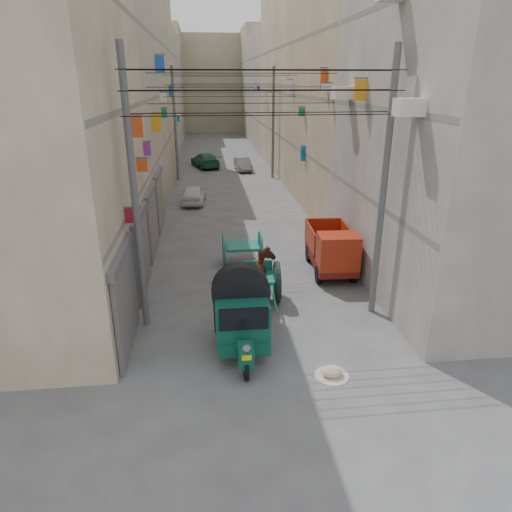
{
  "coord_description": "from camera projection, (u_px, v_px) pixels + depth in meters",
  "views": [
    {
      "loc": [
        -1.64,
        -6.74,
        7.05
      ],
      "look_at": [
        -0.13,
        6.5,
        1.9
      ],
      "focal_mm": 32.0,
      "sensor_mm": 36.0,
      "label": 1
    }
  ],
  "objects": [
    {
      "name": "utility_poles",
      "position": [
        235.0,
        144.0,
        23.28
      ],
      "size": [
        7.4,
        22.2,
        8.0
      ],
      "color": "#525255",
      "rests_on": "ground"
    },
    {
      "name": "building_row_left",
      "position": [
        123.0,
        88.0,
        37.42
      ],
      "size": [
        8.0,
        62.0,
        14.0
      ],
      "color": "beige",
      "rests_on": "ground"
    },
    {
      "name": "mini_truck",
      "position": [
        333.0,
        253.0,
        17.35
      ],
      "size": [
        1.68,
        3.43,
        1.88
      ],
      "rotation": [
        0.0,
        0.0,
        -0.06
      ],
      "color": "black",
      "rests_on": "ground"
    },
    {
      "name": "second_cart",
      "position": [
        242.0,
        248.0,
        18.38
      ],
      "size": [
        1.56,
        1.38,
        1.38
      ],
      "rotation": [
        0.0,
        0.0,
        -0.0
      ],
      "color": "#166155",
      "rests_on": "ground"
    },
    {
      "name": "ground",
      "position": [
        300.0,
        464.0,
        8.97
      ],
      "size": [
        140.0,
        140.0,
        0.0
      ],
      "primitive_type": "plane",
      "color": "#4B4B4E",
      "rests_on": "ground"
    },
    {
      "name": "distant_car_white",
      "position": [
        194.0,
        194.0,
        27.76
      ],
      "size": [
        1.56,
        3.38,
        1.12
      ],
      "primitive_type": "imported",
      "rotation": [
        0.0,
        0.0,
        3.07
      ],
      "color": "silver",
      "rests_on": "ground"
    },
    {
      "name": "feed_sack",
      "position": [
        332.0,
        371.0,
        11.59
      ],
      "size": [
        0.54,
        0.43,
        0.27
      ],
      "primitive_type": "ellipsoid",
      "color": "beige",
      "rests_on": "ground"
    },
    {
      "name": "end_cap_building",
      "position": [
        212.0,
        84.0,
        67.78
      ],
      "size": [
        22.0,
        10.0,
        13.0
      ],
      "primitive_type": "cube",
      "color": "#B0A98A",
      "rests_on": "ground"
    },
    {
      "name": "distant_car_grey",
      "position": [
        243.0,
        164.0,
        37.84
      ],
      "size": [
        1.37,
        3.31,
        1.07
      ],
      "primitive_type": "imported",
      "rotation": [
        0.0,
        0.0,
        0.08
      ],
      "color": "slate",
      "rests_on": "ground"
    },
    {
      "name": "auto_rickshaw",
      "position": [
        241.0,
        312.0,
        12.41
      ],
      "size": [
        1.58,
        2.76,
        1.94
      ],
      "rotation": [
        0.0,
        0.0,
        -0.0
      ],
      "color": "black",
      "rests_on": "ground"
    },
    {
      "name": "horse",
      "position": [
        264.0,
        279.0,
        15.16
      ],
      "size": [
        1.07,
        2.1,
        1.72
      ],
      "primitive_type": "imported",
      "rotation": [
        0.0,
        0.0,
        3.07
      ],
      "color": "#602316",
      "rests_on": "ground"
    },
    {
      "name": "overhead_cables",
      "position": [
        239.0,
        87.0,
        19.87
      ],
      "size": [
        7.4,
        22.52,
        1.12
      ],
      "color": "black",
      "rests_on": "ground"
    },
    {
      "name": "tonga_cart",
      "position": [
        258.0,
        282.0,
        15.3
      ],
      "size": [
        1.53,
        3.17,
        1.4
      ],
      "rotation": [
        0.0,
        0.0,
        -0.05
      ],
      "color": "black",
      "rests_on": "ground"
    },
    {
      "name": "building_row_right",
      "position": [
        314.0,
        87.0,
        39.11
      ],
      "size": [
        8.0,
        62.0,
        14.0
      ],
      "color": "#AAA49F",
      "rests_on": "ground"
    },
    {
      "name": "ac_units",
      "position": [
        376.0,
        67.0,
        13.78
      ],
      "size": [
        0.7,
        6.55,
        3.35
      ],
      "color": "beige",
      "rests_on": "ground"
    },
    {
      "name": "shutters_left",
      "position": [
        148.0,
        234.0,
        17.63
      ],
      "size": [
        0.18,
        14.4,
        2.88
      ],
      "color": "#4F5054",
      "rests_on": "ground"
    },
    {
      "name": "signboards",
      "position": [
        230.0,
        144.0,
        27.8
      ],
      "size": [
        8.22,
        40.52,
        5.67
      ],
      "color": "white",
      "rests_on": "ground"
    },
    {
      "name": "distant_car_green",
      "position": [
        205.0,
        160.0,
        39.28
      ],
      "size": [
        2.79,
        4.49,
        1.21
      ],
      "primitive_type": "imported",
      "rotation": [
        0.0,
        0.0,
        3.42
      ],
      "color": "#1F5C40",
      "rests_on": "ground"
    }
  ]
}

